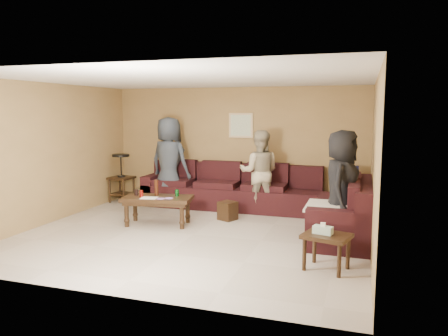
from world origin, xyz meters
name	(u,v)px	position (x,y,z in m)	size (l,w,h in m)	color
room	(193,133)	(0.00, 0.00, 1.66)	(5.60, 5.50, 2.50)	#B0A495
sectional_sofa	(263,200)	(0.81, 1.52, 0.33)	(4.65, 2.90, 0.97)	black
coffee_table	(157,201)	(-0.84, 0.38, 0.42)	(1.29, 0.80, 0.78)	black
end_table_left	(121,177)	(-2.47, 1.90, 0.55)	(0.51, 0.51, 1.06)	black
side_table_right	(326,239)	(2.19, -0.97, 0.40)	(0.66, 0.59, 0.61)	black
waste_bin	(228,211)	(0.24, 1.09, 0.17)	(0.28, 0.28, 0.34)	black
wall_art	(241,125)	(0.10, 2.48, 1.70)	(0.52, 0.04, 0.52)	tan
person_left	(169,162)	(-1.29, 1.88, 0.94)	(0.92, 0.60, 1.88)	#2E3540
person_middle	(259,172)	(0.67, 1.81, 0.82)	(0.80, 0.62, 1.64)	tan
person_right	(341,186)	(2.30, 0.36, 0.86)	(0.84, 0.55, 1.72)	black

